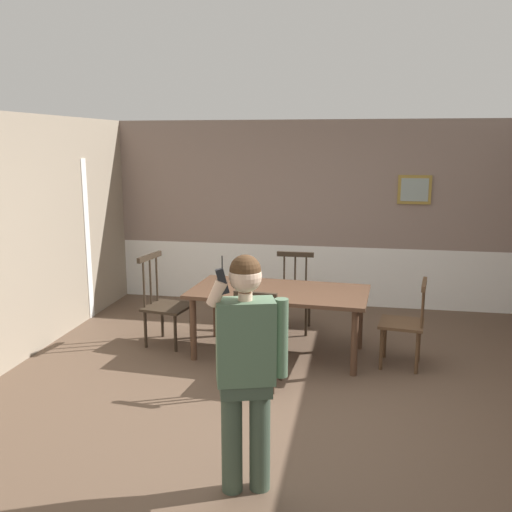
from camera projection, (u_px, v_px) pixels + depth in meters
name	position (u px, v px, depth m)	size (l,w,h in m)	color
ground_plane	(289.00, 394.00, 5.27)	(6.79, 6.79, 0.00)	brown
room_back_partition	(318.00, 217.00, 7.99)	(5.92, 0.17, 2.61)	gray
dining_table	(279.00, 297.00, 6.12)	(1.96, 1.09, 0.73)	#4C3323
chair_near_window	(260.00, 341.00, 5.33)	(0.44, 0.44, 0.98)	#2D2319
chair_by_doorway	(165.00, 303.00, 6.48)	(0.55, 0.55, 1.05)	#2D2319
chair_at_table_head	(405.00, 323.00, 5.83)	(0.50, 0.50, 0.92)	#513823
chair_opposite_corner	(293.00, 293.00, 6.99)	(0.46, 0.46, 0.95)	#2D2319
person_figure	(247.00, 361.00, 3.64)	(0.51, 0.31, 1.62)	#3A493A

